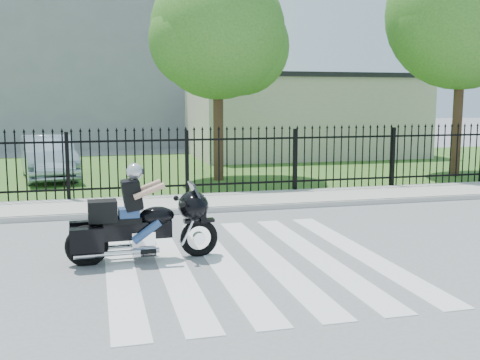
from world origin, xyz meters
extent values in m
plane|color=slate|center=(0.00, 0.00, 0.00)|extent=(120.00, 120.00, 0.00)
cube|color=#ADAAA3|center=(0.00, 5.00, 0.06)|extent=(40.00, 2.00, 0.12)
cube|color=#ADAAA3|center=(0.00, 4.00, 0.06)|extent=(40.00, 0.12, 0.12)
cube|color=#306121|center=(0.00, 12.00, 0.01)|extent=(40.00, 12.00, 0.02)
cube|color=black|center=(0.00, 6.00, 0.35)|extent=(26.00, 0.04, 0.05)
cube|color=black|center=(0.00, 6.00, 1.55)|extent=(26.00, 0.04, 0.05)
cylinder|color=#382316|center=(1.50, 9.00, 2.08)|extent=(0.32, 0.32, 4.16)
sphere|color=#2E671D|center=(1.50, 9.00, 4.68)|extent=(4.20, 4.20, 4.20)
cylinder|color=#382316|center=(9.50, 8.00, 2.40)|extent=(0.32, 0.32, 4.80)
sphere|color=#2E671D|center=(9.50, 8.00, 5.40)|extent=(5.00, 5.00, 5.00)
cube|color=beige|center=(7.00, 16.00, 1.75)|extent=(10.00, 6.00, 3.50)
cube|color=black|center=(7.00, 16.00, 3.60)|extent=(10.20, 6.20, 0.20)
cube|color=gray|center=(-3.00, 26.00, 6.00)|extent=(15.00, 10.00, 12.00)
torus|color=black|center=(-0.69, 0.50, 0.31)|extent=(0.64, 0.14, 0.64)
torus|color=black|center=(-2.50, 0.43, 0.31)|extent=(0.68, 0.16, 0.68)
cube|color=black|center=(-1.75, 0.46, 0.51)|extent=(1.21, 0.27, 0.28)
ellipsoid|color=black|center=(-1.38, 0.47, 0.72)|extent=(0.59, 0.39, 0.31)
cube|color=black|center=(-1.94, 0.45, 0.69)|extent=(0.61, 0.32, 0.09)
cube|color=silver|center=(-1.61, 0.46, 0.35)|extent=(0.38, 0.29, 0.28)
ellipsoid|color=black|center=(-0.78, 0.49, 0.85)|extent=(0.53, 0.69, 0.50)
cube|color=black|center=(-2.24, 0.44, 0.85)|extent=(0.46, 0.37, 0.33)
cube|color=navy|center=(-1.83, 0.46, 0.80)|extent=(0.33, 0.29, 0.17)
sphere|color=#B6B8BE|center=(-1.72, 0.46, 1.47)|extent=(0.27, 0.27, 0.27)
imported|color=#93A5B9|center=(-3.81, 10.63, 0.73)|extent=(2.19, 4.49, 1.42)
camera|label=1|loc=(-2.30, -8.50, 2.60)|focal=42.00mm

